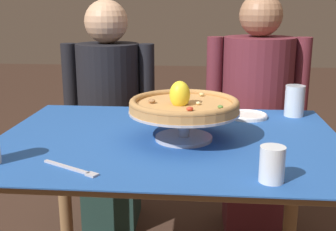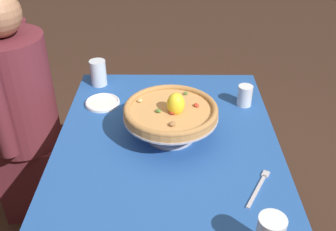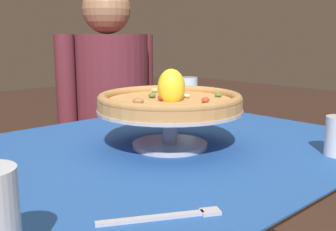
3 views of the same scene
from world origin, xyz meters
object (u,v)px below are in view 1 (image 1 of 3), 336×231
at_px(dinner_fork, 73,169).
at_px(pizza_stand, 184,120).
at_px(diner_right, 255,121).
at_px(diner_left, 110,121).
at_px(pizza, 184,104).
at_px(water_glass_front_right, 272,167).
at_px(side_plate, 248,115).
at_px(water_glass_back_right, 294,103).

bearing_deg(dinner_fork, pizza_stand, 45.88).
bearing_deg(diner_right, diner_left, 178.12).
distance_m(pizza, diner_right, 0.85).
height_order(pizza_stand, diner_left, diner_left).
xyz_separation_m(water_glass_front_right, side_plate, (-0.00, 0.65, -0.03)).
distance_m(pizza_stand, side_plate, 0.40).
relative_size(side_plate, dinner_fork, 0.85).
bearing_deg(water_glass_back_right, diner_right, 105.98).
bearing_deg(diner_left, pizza_stand, -60.32).
bearing_deg(diner_left, pizza, -60.41).
bearing_deg(water_glass_front_right, diner_left, 121.82).
height_order(diner_left, diner_right, diner_right).
relative_size(pizza_stand, dinner_fork, 2.01).
relative_size(pizza_stand, diner_right, 0.30).
distance_m(water_glass_front_right, diner_right, 1.09).
height_order(pizza_stand, water_glass_front_right, pizza_stand).
xyz_separation_m(pizza_stand, diner_right, (0.33, 0.74, -0.20)).
relative_size(water_glass_back_right, dinner_fork, 0.69).
distance_m(pizza_stand, water_glass_back_right, 0.57).
bearing_deg(pizza_stand, dinner_fork, -134.12).
bearing_deg(dinner_fork, water_glass_back_right, 42.14).
distance_m(side_plate, diner_left, 0.84).
xyz_separation_m(pizza_stand, dinner_fork, (-0.30, -0.30, -0.07)).
bearing_deg(side_plate, diner_left, 146.51).
bearing_deg(diner_right, pizza_stand, -113.92).
bearing_deg(pizza, diner_right, 66.05).
height_order(water_glass_back_right, diner_right, diner_right).
height_order(side_plate, dinner_fork, side_plate).
relative_size(water_glass_front_right, diner_left, 0.08).
bearing_deg(pizza, side_plate, 51.98).
height_order(water_glass_front_right, water_glass_back_right, water_glass_back_right).
bearing_deg(dinner_fork, diner_right, 59.16).
relative_size(pizza, diner_left, 0.30).
height_order(water_glass_back_right, diner_left, diner_left).
bearing_deg(diner_right, side_plate, -100.99).
distance_m(pizza_stand, dinner_fork, 0.43).
height_order(pizza_stand, dinner_fork, pizza_stand).
relative_size(pizza_stand, pizza, 1.01).
relative_size(pizza_stand, water_glass_front_right, 3.90).
height_order(pizza, side_plate, pizza).
height_order(water_glass_front_right, side_plate, water_glass_front_right).
xyz_separation_m(pizza, water_glass_front_right, (0.25, -0.33, -0.08)).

